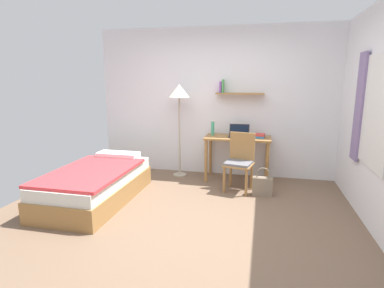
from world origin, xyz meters
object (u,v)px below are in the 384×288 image
object	(u,v)px
desk	(237,145)
book_stack	(260,136)
desk_chair	(240,160)
laptop	(239,134)
standing_lamp	(179,97)
water_bottle	(213,128)
bed	(96,184)
handbag	(262,186)

from	to	relation	value
desk	book_stack	xyz separation A→B (m)	(0.36, 0.02, 0.17)
desk_chair	book_stack	world-z (taller)	desk_chair
laptop	desk	bearing A→B (deg)	173.16
desk_chair	laptop	size ratio (longest dim) A/B	2.65
standing_lamp	water_bottle	world-z (taller)	standing_lamp
bed	standing_lamp	size ratio (longest dim) A/B	1.14
desk_chair	bed	bearing A→B (deg)	-155.51
bed	handbag	size ratio (longest dim) A/B	4.32
laptop	book_stack	size ratio (longest dim) A/B	1.48
water_bottle	book_stack	bearing A→B (deg)	-3.33
laptop	book_stack	xyz separation A→B (m)	(0.34, 0.02, -0.02)
bed	standing_lamp	bearing A→B (deg)	58.45
desk_chair	standing_lamp	world-z (taller)	standing_lamp
water_bottle	handbag	world-z (taller)	water_bottle
standing_lamp	handbag	bearing A→B (deg)	-24.57
desk	handbag	distance (m)	0.91
desk	water_bottle	size ratio (longest dim) A/B	4.67
bed	desk	size ratio (longest dim) A/B	1.69
desk_chair	handbag	bearing A→B (deg)	-24.84
desk_chair	laptop	world-z (taller)	laptop
handbag	desk	bearing A→B (deg)	123.75
water_bottle	desk	bearing A→B (deg)	-8.90
bed	desk_chair	xyz separation A→B (m)	(1.96, 0.89, 0.25)
desk_chair	handbag	distance (m)	0.52
bed	water_bottle	world-z (taller)	water_bottle
bed	desk_chair	bearing A→B (deg)	24.49
desk	book_stack	distance (m)	0.40
desk	water_bottle	xyz separation A→B (m)	(-0.44, 0.07, 0.26)
bed	standing_lamp	xyz separation A→B (m)	(0.85, 1.39, 1.18)
book_stack	handbag	bearing A→B (deg)	-83.69
desk	handbag	bearing A→B (deg)	-56.25
standing_lamp	water_bottle	xyz separation A→B (m)	(0.58, 0.06, -0.54)
handbag	water_bottle	bearing A→B (deg)	140.49
desk_chair	desk	bearing A→B (deg)	99.15
book_stack	standing_lamp	bearing A→B (deg)	-179.58
handbag	bed	bearing A→B (deg)	-162.62
standing_lamp	laptop	world-z (taller)	standing_lamp
laptop	desk_chair	bearing A→B (deg)	-83.12
desk_chair	standing_lamp	distance (m)	1.53
desk_chair	water_bottle	world-z (taller)	water_bottle
bed	desk_chair	world-z (taller)	desk_chair
laptop	water_bottle	bearing A→B (deg)	171.19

